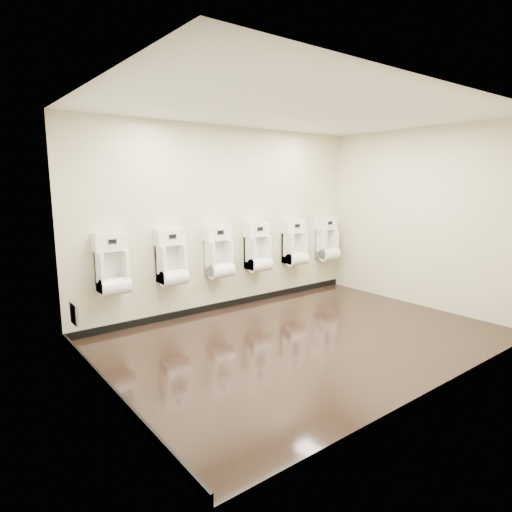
{
  "coord_description": "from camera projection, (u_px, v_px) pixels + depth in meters",
  "views": [
    {
      "loc": [
        -3.69,
        -3.75,
        1.98
      ],
      "look_at": [
        -0.38,
        0.55,
        1.03
      ],
      "focal_mm": 30.0,
      "sensor_mm": 36.0,
      "label": 1
    }
  ],
  "objects": [
    {
      "name": "ceiling",
      "position": [
        310.0,
        110.0,
        5.0
      ],
      "size": [
        5.0,
        3.5,
        0.0
      ],
      "primitive_type": "cube",
      "color": "silver"
    },
    {
      "name": "ground",
      "position": [
        305.0,
        338.0,
        5.49
      ],
      "size": [
        5.0,
        3.5,
        0.0
      ],
      "primitive_type": "cube",
      "color": "black",
      "rests_on": "ground"
    },
    {
      "name": "right_wall",
      "position": [
        421.0,
        218.0,
        6.75
      ],
      "size": [
        0.02,
        3.5,
        2.8
      ],
      "primitive_type": "cube",
      "color": "beige",
      "rests_on": "ground"
    },
    {
      "name": "urinal_1",
      "position": [
        172.0,
        261.0,
        5.96
      ],
      "size": [
        0.42,
        0.31,
        0.78
      ],
      "color": "white",
      "rests_on": "back_wall"
    },
    {
      "name": "access_panel",
      "position": [
        74.0,
        314.0,
        4.84
      ],
      "size": [
        0.04,
        0.25,
        0.25
      ],
      "color": "#9E9EA3",
      "rests_on": "left_wall"
    },
    {
      "name": "skirting_back",
      "position": [
        229.0,
        304.0,
        6.83
      ],
      "size": [
        5.0,
        0.02,
        0.1
      ],
      "primitive_type": "cube",
      "color": "black",
      "rests_on": "ground"
    },
    {
      "name": "tile_overlay_left",
      "position": [
        103.0,
        249.0,
        3.74
      ],
      "size": [
        0.01,
        3.5,
        2.8
      ],
      "primitive_type": "cube",
      "color": "white",
      "rests_on": "ground"
    },
    {
      "name": "urinal_5",
      "position": [
        327.0,
        242.0,
        7.85
      ],
      "size": [
        0.42,
        0.31,
        0.78
      ],
      "color": "white",
      "rests_on": "back_wall"
    },
    {
      "name": "urinal_4",
      "position": [
        295.0,
        246.0,
        7.36
      ],
      "size": [
        0.42,
        0.31,
        0.78
      ],
      "color": "white",
      "rests_on": "back_wall"
    },
    {
      "name": "urinal_3",
      "position": [
        258.0,
        250.0,
        6.88
      ],
      "size": [
        0.42,
        0.31,
        0.78
      ],
      "color": "white",
      "rests_on": "back_wall"
    },
    {
      "name": "left_wall",
      "position": [
        102.0,
        249.0,
        3.74
      ],
      "size": [
        0.02,
        3.5,
        2.8
      ],
      "primitive_type": "cube",
      "color": "beige",
      "rests_on": "ground"
    },
    {
      "name": "urinal_2",
      "position": [
        219.0,
        255.0,
        6.43
      ],
      "size": [
        0.42,
        0.31,
        0.78
      ],
      "color": "white",
      "rests_on": "back_wall"
    },
    {
      "name": "urinal_0",
      "position": [
        112.0,
        269.0,
        5.46
      ],
      "size": [
        0.42,
        0.31,
        0.78
      ],
      "color": "white",
      "rests_on": "back_wall"
    },
    {
      "name": "skirting_left",
      "position": [
        113.0,
        391.0,
        3.98
      ],
      "size": [
        0.02,
        3.5,
        0.1
      ],
      "primitive_type": "cube",
      "color": "black",
      "rests_on": "ground"
    },
    {
      "name": "front_wall",
      "position": [
        443.0,
        246.0,
        3.88
      ],
      "size": [
        5.0,
        0.02,
        2.8
      ],
      "primitive_type": "cube",
      "color": "beige",
      "rests_on": "ground"
    },
    {
      "name": "back_wall",
      "position": [
        228.0,
        219.0,
        6.61
      ],
      "size": [
        5.0,
        0.02,
        2.8
      ],
      "primitive_type": "cube",
      "color": "beige",
      "rests_on": "ground"
    }
  ]
}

